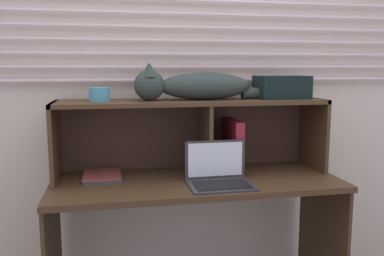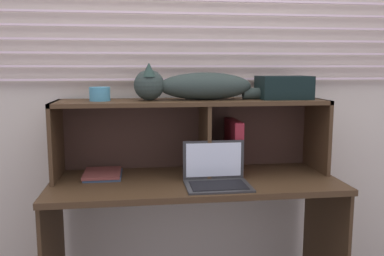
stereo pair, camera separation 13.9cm
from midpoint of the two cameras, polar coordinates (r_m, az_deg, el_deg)
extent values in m
cube|color=beige|center=(2.41, 0.97, 6.83)|extent=(4.40, 0.04, 2.50)
cube|color=silver|center=(2.36, 1.16, 6.83)|extent=(2.87, 0.02, 0.01)
cube|color=silver|center=(2.36, 1.16, 8.61)|extent=(2.87, 0.02, 0.01)
cube|color=silver|center=(2.36, 1.17, 10.40)|extent=(2.87, 0.02, 0.01)
cube|color=silver|center=(2.37, 1.17, 12.18)|extent=(2.87, 0.02, 0.01)
cube|color=silver|center=(2.37, 1.18, 13.95)|extent=(2.87, 0.02, 0.01)
cube|color=silver|center=(2.38, 1.18, 15.71)|extent=(2.87, 0.02, 0.01)
cube|color=silver|center=(2.39, 1.19, 17.46)|extent=(2.87, 0.02, 0.01)
cube|color=#432E1B|center=(2.16, 2.29, -7.53)|extent=(1.49, 0.60, 0.03)
cube|color=#432E1B|center=(2.51, 19.59, -14.60)|extent=(0.02, 0.54, 0.71)
cube|color=#432E1B|center=(2.20, 1.82, 3.65)|extent=(1.45, 0.34, 0.02)
cube|color=#432E1B|center=(2.23, -16.73, -1.64)|extent=(0.02, 0.34, 0.41)
cube|color=#432E1B|center=(2.45, 18.59, -0.84)|extent=(0.02, 0.34, 0.41)
cube|color=#432E1B|center=(2.24, 3.55, -1.52)|extent=(0.02, 0.32, 0.38)
cube|color=#422C21|center=(2.39, 1.15, -0.61)|extent=(1.45, 0.01, 0.41)
ellipsoid|color=#2B3731|center=(2.21, 3.67, 5.85)|extent=(0.50, 0.18, 0.15)
sphere|color=#2B3731|center=(2.17, -4.17, 5.99)|extent=(0.16, 0.16, 0.16)
cone|color=#273C33|center=(2.13, -4.13, 8.11)|extent=(0.07, 0.07, 0.07)
cone|color=#2D3531|center=(2.21, -4.26, 8.12)|extent=(0.07, 0.07, 0.07)
cylinder|color=#2B3731|center=(2.31, 12.26, 4.73)|extent=(0.28, 0.06, 0.06)
cube|color=#2F2F2F|center=(2.03, 5.61, -8.04)|extent=(0.32, 0.24, 0.01)
cube|color=#2F2F2F|center=(2.11, 4.93, -4.43)|extent=(0.32, 0.01, 0.20)
cube|color=white|center=(2.11, 4.95, -4.46)|extent=(0.29, 0.00, 0.18)
cube|color=black|center=(2.02, 5.69, -7.96)|extent=(0.27, 0.17, 0.00)
cube|color=maroon|center=(2.29, 7.55, -2.54)|extent=(0.05, 0.27, 0.29)
cube|color=#3A5474|center=(2.24, -10.52, -6.51)|extent=(0.19, 0.24, 0.01)
cube|color=brown|center=(2.23, -10.66, -6.22)|extent=(0.19, 0.24, 0.01)
cylinder|color=teal|center=(2.17, -10.96, 4.68)|extent=(0.11, 0.11, 0.07)
cube|color=black|center=(2.34, 14.35, 5.50)|extent=(0.28, 0.20, 0.13)
camera|label=1|loc=(0.07, -88.20, 0.27)|focal=38.22mm
camera|label=2|loc=(0.07, 91.80, -0.27)|focal=38.22mm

